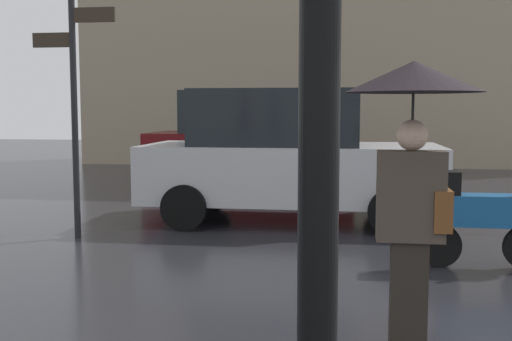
{
  "coord_description": "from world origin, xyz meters",
  "views": [
    {
      "loc": [
        0.45,
        -2.04,
        1.65
      ],
      "look_at": [
        -0.58,
        5.18,
        0.93
      ],
      "focal_mm": 43.68,
      "sensor_mm": 36.0,
      "label": 1
    }
  ],
  "objects_px": {
    "parked_car_right": "(249,141)",
    "street_signpost": "(74,93)",
    "pedestrian_with_umbrella": "(413,131)",
    "parked_scooter": "(479,216)",
    "parked_car_left": "(287,156)"
  },
  "relations": [
    {
      "from": "parked_car_right",
      "to": "street_signpost",
      "type": "xyz_separation_m",
      "value": [
        -1.43,
        -5.2,
        0.85
      ]
    },
    {
      "from": "pedestrian_with_umbrella",
      "to": "parked_scooter",
      "type": "height_order",
      "value": "pedestrian_with_umbrella"
    },
    {
      "from": "street_signpost",
      "to": "parked_car_left",
      "type": "bearing_deg",
      "value": 31.63
    },
    {
      "from": "street_signpost",
      "to": "parked_scooter",
      "type": "bearing_deg",
      "value": -10.49
    },
    {
      "from": "parked_car_right",
      "to": "parked_scooter",
      "type": "bearing_deg",
      "value": -57.63
    },
    {
      "from": "parked_car_right",
      "to": "street_signpost",
      "type": "height_order",
      "value": "street_signpost"
    },
    {
      "from": "pedestrian_with_umbrella",
      "to": "parked_car_left",
      "type": "bearing_deg",
      "value": 66.76
    },
    {
      "from": "parked_car_right",
      "to": "street_signpost",
      "type": "bearing_deg",
      "value": -101.75
    },
    {
      "from": "pedestrian_with_umbrella",
      "to": "parked_scooter",
      "type": "distance_m",
      "value": 2.69
    },
    {
      "from": "pedestrian_with_umbrella",
      "to": "street_signpost",
      "type": "bearing_deg",
      "value": 101.72
    },
    {
      "from": "parked_scooter",
      "to": "parked_car_left",
      "type": "xyz_separation_m",
      "value": [
        -2.22,
        2.45,
        0.42
      ]
    },
    {
      "from": "parked_car_left",
      "to": "parked_car_right",
      "type": "distance_m",
      "value": 3.8
    },
    {
      "from": "parked_car_left",
      "to": "parked_car_right",
      "type": "height_order",
      "value": "parked_car_right"
    },
    {
      "from": "parked_car_left",
      "to": "street_signpost",
      "type": "relative_size",
      "value": 1.39
    },
    {
      "from": "parked_scooter",
      "to": "street_signpost",
      "type": "xyz_separation_m",
      "value": [
        -4.77,
        0.88,
        1.3
      ]
    }
  ]
}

